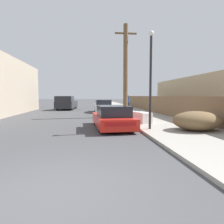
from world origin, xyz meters
TOP-DOWN VIEW (x-y plane):
  - ground_plane at (0.00, 0.00)m, footprint 220.00×220.00m
  - sidewalk_curb at (5.30, 23.50)m, footprint 4.20×63.00m
  - discarded_fridge at (3.87, 8.49)m, footprint 1.11×1.71m
  - parked_sports_car_red at (1.94, 7.24)m, footprint 2.08×4.57m
  - car_parked_mid at (2.17, 18.17)m, footprint 1.86×4.26m
  - pickup_truck at (-2.30, 22.93)m, footprint 2.47×5.82m
  - utility_pole at (3.69, 12.92)m, footprint 1.80×0.37m
  - street_lamp at (3.71, 6.08)m, footprint 0.26×0.26m
  - brush_pile at (5.82, 5.41)m, footprint 2.30×1.89m
  - wooden_fence at (7.25, 16.37)m, footprint 0.08×29.81m
  - building_right_house at (12.50, 14.63)m, footprint 6.00×13.95m
  - pedestrian at (5.49, 20.61)m, footprint 0.34×0.34m

SIDE VIEW (x-z plane):
  - ground_plane at x=0.00m, z-range 0.00..0.00m
  - sidewalk_curb at x=5.30m, z-range 0.00..0.12m
  - discarded_fridge at x=3.87m, z-range 0.11..0.79m
  - parked_sports_car_red at x=1.94m, z-range -0.05..1.20m
  - brush_pile at x=5.82m, z-range 0.12..1.05m
  - car_parked_mid at x=2.17m, z-range -0.04..1.31m
  - pickup_truck at x=-2.30m, z-range 0.01..1.76m
  - wooden_fence at x=7.25m, z-range 0.12..1.75m
  - pedestrian at x=5.49m, z-range 0.15..1.91m
  - building_right_house at x=12.50m, z-range 0.00..3.50m
  - street_lamp at x=3.71m, z-range 0.50..5.31m
  - utility_pole at x=3.69m, z-range 0.19..7.70m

